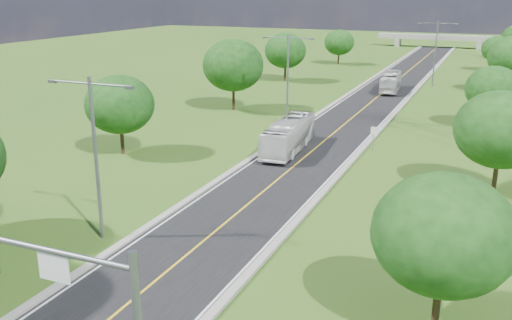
# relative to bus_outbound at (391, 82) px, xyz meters

# --- Properties ---
(ground) EXTENTS (260.00, 260.00, 0.00)m
(ground) POSITION_rel_bus_outbound_xyz_m (-0.80, -10.94, -1.44)
(ground) COLOR #305818
(ground) RESTS_ON ground
(road) EXTENTS (8.00, 150.00, 0.06)m
(road) POSITION_rel_bus_outbound_xyz_m (-0.80, -4.94, -1.41)
(road) COLOR black
(road) RESTS_ON ground
(curb_left) EXTENTS (0.50, 150.00, 0.22)m
(curb_left) POSITION_rel_bus_outbound_xyz_m (-5.05, -4.94, -1.33)
(curb_left) COLOR gray
(curb_left) RESTS_ON ground
(curb_right) EXTENTS (0.50, 150.00, 0.22)m
(curb_right) POSITION_rel_bus_outbound_xyz_m (3.45, -4.94, -1.33)
(curb_right) COLOR gray
(curb_right) RESTS_ON ground
(signal_mast) EXTENTS (8.54, 0.33, 7.20)m
(signal_mast) POSITION_rel_bus_outbound_xyz_m (2.88, -71.94, 3.47)
(signal_mast) COLOR slate
(signal_mast) RESTS_ON ground
(speed_limit_sign) EXTENTS (0.55, 0.09, 2.40)m
(speed_limit_sign) POSITION_rel_bus_outbound_xyz_m (4.40, -32.95, 0.16)
(speed_limit_sign) COLOR slate
(speed_limit_sign) RESTS_ON ground
(overpass) EXTENTS (30.00, 3.00, 3.20)m
(overpass) POSITION_rel_bus_outbound_xyz_m (-0.80, 69.06, 0.97)
(overpass) COLOR gray
(overpass) RESTS_ON ground
(streetlight_near_left) EXTENTS (5.90, 0.25, 10.00)m
(streetlight_near_left) POSITION_rel_bus_outbound_xyz_m (-6.80, -58.94, 4.50)
(streetlight_near_left) COLOR slate
(streetlight_near_left) RESTS_ON ground
(streetlight_mid_left) EXTENTS (5.90, 0.25, 10.00)m
(streetlight_mid_left) POSITION_rel_bus_outbound_xyz_m (-6.80, -25.94, 4.50)
(streetlight_mid_left) COLOR slate
(streetlight_mid_left) RESTS_ON ground
(streetlight_far_right) EXTENTS (5.90, 0.25, 10.00)m
(streetlight_far_right) POSITION_rel_bus_outbound_xyz_m (5.20, 7.06, 4.50)
(streetlight_far_right) COLOR slate
(streetlight_far_right) RESTS_ON ground
(tree_lb) EXTENTS (6.30, 6.30, 7.33)m
(tree_lb) POSITION_rel_bus_outbound_xyz_m (-16.80, -42.94, 3.20)
(tree_lb) COLOR black
(tree_lb) RESTS_ON ground
(tree_lc) EXTENTS (7.56, 7.56, 8.79)m
(tree_lc) POSITION_rel_bus_outbound_xyz_m (-15.80, -20.94, 4.14)
(tree_lc) COLOR black
(tree_lc) RESTS_ON ground
(tree_ld) EXTENTS (6.72, 6.72, 7.82)m
(tree_ld) POSITION_rel_bus_outbound_xyz_m (-17.80, 3.06, 3.51)
(tree_ld) COLOR black
(tree_ld) RESTS_ON ground
(tree_le) EXTENTS (5.88, 5.88, 6.84)m
(tree_le) POSITION_rel_bus_outbound_xyz_m (-15.30, 27.06, 2.89)
(tree_le) COLOR black
(tree_le) RESTS_ON ground
(tree_ra) EXTENTS (6.30, 6.30, 7.33)m
(tree_ra) POSITION_rel_bus_outbound_xyz_m (13.20, -60.94, 3.20)
(tree_ra) COLOR black
(tree_ra) RESTS_ON ground
(tree_rb) EXTENTS (6.72, 6.72, 7.82)m
(tree_rb) POSITION_rel_bus_outbound_xyz_m (15.20, -40.94, 3.51)
(tree_rb) COLOR black
(tree_rb) RESTS_ON ground
(tree_rc) EXTENTS (5.88, 5.88, 6.84)m
(tree_rc) POSITION_rel_bus_outbound_xyz_m (14.20, -18.94, 2.89)
(tree_rc) COLOR black
(tree_rc) RESTS_ON ground
(tree_re) EXTENTS (5.46, 5.46, 6.35)m
(tree_re) POSITION_rel_bus_outbound_xyz_m (13.70, 29.06, 2.58)
(tree_re) COLOR black
(tree_re) RESTS_ON ground
(bus_outbound) EXTENTS (3.19, 10.08, 2.76)m
(bus_outbound) POSITION_rel_bus_outbound_xyz_m (0.00, 0.00, 0.00)
(bus_outbound) COLOR beige
(bus_outbound) RESTS_ON road
(bus_inbound) EXTENTS (3.26, 10.81, 2.97)m
(bus_inbound) POSITION_rel_bus_outbound_xyz_m (-2.92, -36.11, 0.10)
(bus_inbound) COLOR silver
(bus_inbound) RESTS_ON road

